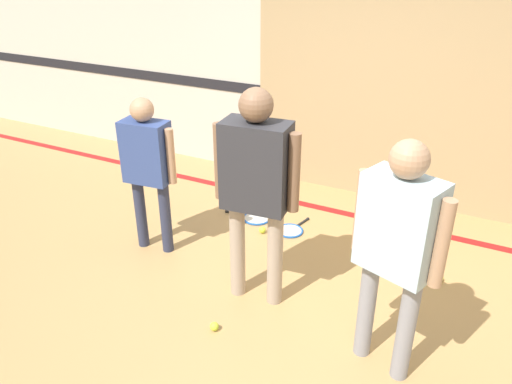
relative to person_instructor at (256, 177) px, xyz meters
name	(u,v)px	position (x,y,z in m)	size (l,w,h in m)	color
ground_plane	(271,306)	(0.17, -0.06, -1.06)	(16.00, 16.00, 0.00)	tan
wall_back	(371,49)	(0.17, 2.28, 0.54)	(16.00, 0.07, 3.20)	beige
wall_panel	(403,103)	(0.57, 2.22, 0.04)	(3.24, 0.05, 2.20)	tan
floor_stripe	(340,212)	(0.17, 1.65, -1.06)	(14.40, 0.10, 0.01)	red
person_instructor	(256,177)	(0.00, 0.00, 0.00)	(0.65, 0.31, 1.71)	tan
person_student_left	(147,160)	(-1.16, 0.23, -0.17)	(0.54, 0.26, 1.44)	#2D334C
person_student_right	(398,238)	(1.07, -0.27, -0.06)	(0.58, 0.38, 1.61)	gray
racket_spare_on_floor	(291,230)	(-0.15, 1.07, -1.05)	(0.32, 0.48, 0.03)	blue
racket_second_spare	(255,218)	(-0.58, 1.13, -1.05)	(0.52, 0.31, 0.03)	blue
tennis_ball_near_instructor	(214,326)	(-0.09, -0.49, -1.03)	(0.07, 0.07, 0.07)	#CCE038
tennis_ball_by_spare_racket	(262,230)	(-0.38, 0.90, -1.03)	(0.07, 0.07, 0.07)	#CCE038
tennis_ball_stray_left	(439,278)	(1.30, 0.87, -1.03)	(0.07, 0.07, 0.07)	#CCE038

